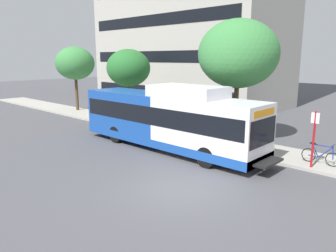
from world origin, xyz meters
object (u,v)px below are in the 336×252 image
(bus_stop_sign_pole, at_px, (314,135))
(bicycle_parked, at_px, (321,155))
(transit_bus, at_px, (168,119))
(street_tree_far_block, at_px, (75,63))
(street_tree_near_stop, at_px, (238,54))
(street_tree_mid_block, at_px, (128,68))

(bus_stop_sign_pole, distance_m, bicycle_parked, 1.34)
(transit_bus, height_order, bicycle_parked, transit_bus)
(street_tree_far_block, bearing_deg, street_tree_near_stop, -89.12)
(street_tree_mid_block, height_order, street_tree_far_block, street_tree_far_block)
(transit_bus, distance_m, bus_stop_sign_pole, 7.49)
(bus_stop_sign_pole, relative_size, street_tree_near_stop, 0.36)
(bus_stop_sign_pole, bearing_deg, street_tree_near_stop, 68.31)
(bicycle_parked, bearing_deg, bus_stop_sign_pole, 169.43)
(street_tree_mid_block, bearing_deg, bicycle_parked, -95.18)
(bus_stop_sign_pole, distance_m, street_tree_mid_block, 15.67)
(street_tree_near_stop, bearing_deg, bicycle_parked, -103.94)
(bicycle_parked, xyz_separation_m, street_tree_mid_block, (1.40, 15.44, 3.71))
(bicycle_parked, bearing_deg, street_tree_far_block, 87.26)
(transit_bus, relative_size, street_tree_near_stop, 1.71)
(transit_bus, xyz_separation_m, street_tree_mid_block, (4.01, 8.05, 2.57))
(bicycle_parked, bearing_deg, street_tree_mid_block, 84.82)
(street_tree_near_stop, relative_size, street_tree_far_block, 1.20)
(street_tree_near_stop, bearing_deg, transit_bus, 154.23)
(bus_stop_sign_pole, bearing_deg, bicycle_parked, -10.57)
(transit_bus, distance_m, street_tree_near_stop, 5.68)
(transit_bus, height_order, street_tree_near_stop, street_tree_near_stop)
(bus_stop_sign_pole, height_order, street_tree_mid_block, street_tree_mid_block)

